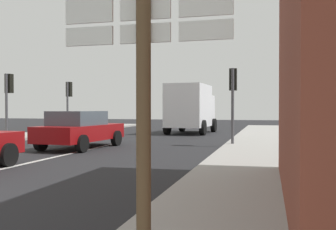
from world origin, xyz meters
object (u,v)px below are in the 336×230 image
at_px(traffic_light_near_right, 233,89).
at_px(delivery_truck, 191,107).
at_px(route_sign_post, 144,62).
at_px(traffic_light_near_left, 8,92).
at_px(traffic_light_far_left, 69,96).
at_px(sedan_far, 80,129).

bearing_deg(traffic_light_near_right, delivery_truck, 112.91).
distance_m(route_sign_post, traffic_light_near_left, 16.31).
xyz_separation_m(route_sign_post, traffic_light_near_right, (-0.29, 12.54, 0.38)).
xyz_separation_m(route_sign_post, traffic_light_far_left, (-10.77, 17.90, 0.37)).
bearing_deg(delivery_truck, traffic_light_near_right, -67.09).
height_order(traffic_light_far_left, traffic_light_near_left, same).
distance_m(route_sign_post, traffic_light_near_right, 12.55).
relative_size(traffic_light_far_left, traffic_light_near_right, 1.00).
xyz_separation_m(sedan_far, traffic_light_near_left, (-4.70, 1.88, 1.61)).
height_order(traffic_light_far_left, traffic_light_near_right, traffic_light_near_right).
bearing_deg(sedan_far, traffic_light_near_left, 158.17).
distance_m(delivery_truck, traffic_light_far_left, 7.61).
bearing_deg(delivery_truck, traffic_light_near_left, -130.99).
xyz_separation_m(sedan_far, traffic_light_far_left, (-4.70, 7.54, 1.61)).
distance_m(sedan_far, delivery_truck, 10.42).
distance_m(sedan_far, route_sign_post, 12.07).
bearing_deg(traffic_light_near_left, traffic_light_far_left, 90.00).
bearing_deg(traffic_light_near_left, route_sign_post, -48.65).
relative_size(sedan_far, route_sign_post, 1.35).
distance_m(traffic_light_near_left, traffic_light_near_right, 10.48).
bearing_deg(traffic_light_near_left, traffic_light_near_right, 1.64).
xyz_separation_m(traffic_light_far_left, traffic_light_near_left, (-0.00, -5.66, 0.00)).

